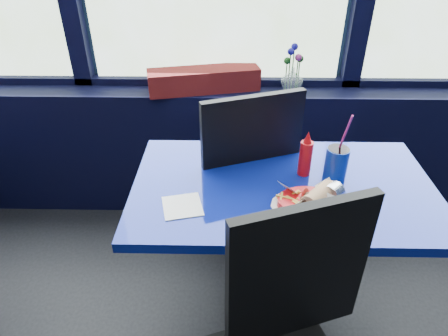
% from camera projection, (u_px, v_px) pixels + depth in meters
% --- Properties ---
extents(window_sill, '(5.00, 0.26, 0.80)m').
position_uv_depth(window_sill, '(217.00, 149.00, 2.51)').
color(window_sill, black).
rests_on(window_sill, ground).
extents(near_table, '(1.20, 0.70, 0.75)m').
position_uv_depth(near_table, '(280.00, 219.00, 1.69)').
color(near_table, black).
rests_on(near_table, ground).
extents(chair_near_back, '(0.61, 0.61, 1.05)m').
position_uv_depth(chair_near_back, '(259.00, 171.00, 1.93)').
color(chair_near_back, black).
rests_on(chair_near_back, ground).
extents(planter_box, '(0.64, 0.29, 0.12)m').
position_uv_depth(planter_box, '(204.00, 80.00, 2.25)').
color(planter_box, maroon).
rests_on(planter_box, window_sill).
extents(flower_vase, '(0.13, 0.14, 0.26)m').
position_uv_depth(flower_vase, '(292.00, 77.00, 2.24)').
color(flower_vase, silver).
rests_on(flower_vase, window_sill).
extents(food_basket, '(0.29, 0.29, 0.09)m').
position_uv_depth(food_basket, '(310.00, 202.00, 1.44)').
color(food_basket, red).
rests_on(food_basket, near_table).
extents(ketchup_bottle, '(0.05, 0.05, 0.20)m').
position_uv_depth(ketchup_bottle, '(306.00, 156.00, 1.61)').
color(ketchup_bottle, red).
rests_on(ketchup_bottle, near_table).
extents(soda_cup, '(0.09, 0.09, 0.31)m').
position_uv_depth(soda_cup, '(336.00, 164.00, 1.58)').
color(soda_cup, navy).
rests_on(soda_cup, near_table).
extents(napkin, '(0.17, 0.17, 0.00)m').
position_uv_depth(napkin, '(182.00, 206.00, 1.47)').
color(napkin, white).
rests_on(napkin, near_table).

